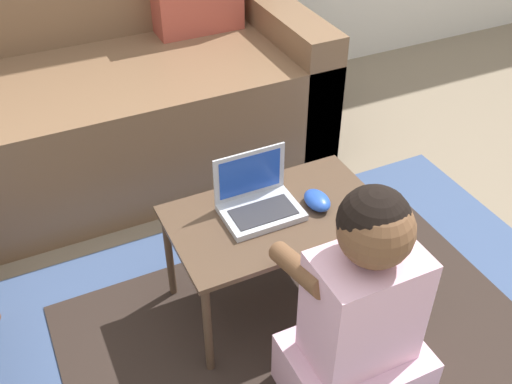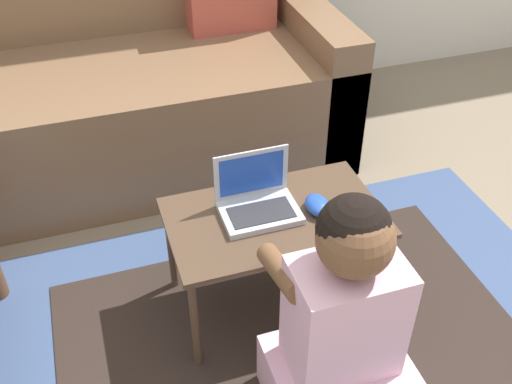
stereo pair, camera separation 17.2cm
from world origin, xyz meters
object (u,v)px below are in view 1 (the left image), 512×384
Objects in this scene: couch at (93,99)px; laptop_desk at (276,224)px; laptop at (258,203)px; person_seated at (360,318)px; computer_mouse at (317,200)px.

laptop_desk is at bearing -72.84° from couch.
laptop_desk is 2.80× the size of laptop.
laptop_desk is 0.88× the size of person_seated.
computer_mouse reaches higher than laptop_desk.
laptop is at bearing 140.09° from laptop_desk.
computer_mouse is at bearing -66.89° from couch.
laptop is (0.27, -0.96, 0.08)m from couch.
couch reaches higher than computer_mouse.
computer_mouse is (0.43, -1.02, 0.07)m from couch.
computer_mouse is at bearing -17.52° from laptop.
couch is at bearing 113.11° from computer_mouse.
couch reaches higher than person_seated.
couch is 2.51× the size of person_seated.
couch is 1.44m from person_seated.
person_seated is (0.04, -0.40, -0.01)m from laptop_desk.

